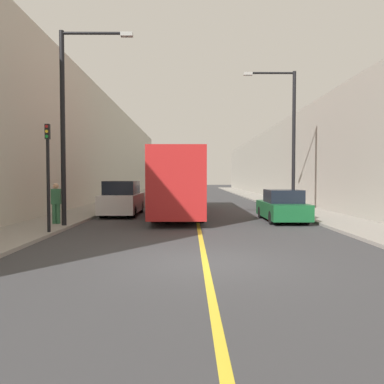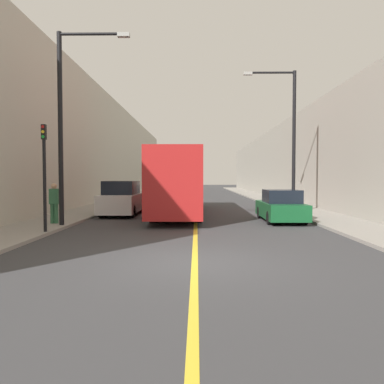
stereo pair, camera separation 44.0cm
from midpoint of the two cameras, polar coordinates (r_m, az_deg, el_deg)
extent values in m
plane|color=#38383A|center=(9.50, 0.68, -10.72)|extent=(200.00, 200.00, 0.00)
cube|color=gray|center=(39.85, -9.80, -0.78)|extent=(2.66, 72.00, 0.12)
cube|color=gray|center=(39.90, 9.54, -0.78)|extent=(2.66, 72.00, 0.12)
cube|color=#B7B2A3|center=(40.57, -14.52, 6.05)|extent=(4.00, 72.00, 9.77)
cube|color=gray|center=(40.58, 14.22, 4.31)|extent=(4.00, 72.00, 7.30)
cube|color=gold|center=(39.31, -0.13, -0.87)|extent=(0.16, 72.00, 0.01)
cube|color=#AD1E1E|center=(21.63, -2.42, 1.62)|extent=(2.52, 12.73, 3.17)
cube|color=black|center=(15.30, -3.28, 3.45)|extent=(2.14, 0.04, 1.43)
cylinder|color=black|center=(17.82, -6.03, -2.95)|extent=(0.55, 1.05, 1.05)
cylinder|color=black|center=(17.74, 0.30, -2.96)|extent=(0.55, 1.05, 1.05)
cylinder|color=black|center=(25.67, -4.29, -1.36)|extent=(0.55, 1.05, 1.05)
cylinder|color=black|center=(25.61, 0.09, -1.36)|extent=(0.55, 1.05, 1.05)
cube|color=silver|center=(21.60, -11.07, -1.61)|extent=(1.89, 4.89, 0.99)
cube|color=black|center=(21.32, -11.21, 0.66)|extent=(1.66, 2.69, 0.74)
cube|color=black|center=(19.23, -12.41, -1.57)|extent=(1.60, 0.04, 0.44)
cylinder|color=black|center=(20.30, -13.90, -2.89)|extent=(0.41, 0.68, 0.68)
cylinder|color=black|center=(20.01, -9.80, -2.93)|extent=(0.41, 0.68, 0.68)
cylinder|color=black|center=(23.26, -12.15, -2.23)|extent=(0.41, 0.68, 0.68)
cylinder|color=black|center=(23.00, -8.56, -2.26)|extent=(0.41, 0.68, 0.68)
cube|color=#145128|center=(18.70, 12.91, -2.66)|extent=(1.78, 4.21, 0.73)
cube|color=black|center=(18.46, 13.08, -0.62)|extent=(1.57, 1.89, 0.62)
cube|color=black|center=(16.69, 14.55, -2.82)|extent=(1.51, 0.04, 0.33)
cylinder|color=black|center=(17.31, 11.65, -3.85)|extent=(0.39, 0.62, 0.62)
cylinder|color=black|center=(17.65, 16.08, -3.77)|extent=(0.39, 0.62, 0.62)
cylinder|color=black|center=(19.86, 10.08, -3.06)|extent=(0.39, 0.62, 0.62)
cylinder|color=black|center=(20.15, 13.97, -3.02)|extent=(0.39, 0.62, 0.62)
cylinder|color=black|center=(16.74, -19.81, 9.03)|extent=(0.20, 0.20, 8.06)
cylinder|color=black|center=(17.28, -15.45, 22.29)|extent=(2.69, 0.12, 0.12)
cube|color=#999993|center=(16.99, -10.71, 22.51)|extent=(0.50, 0.24, 0.16)
cylinder|color=black|center=(22.64, 14.70, 7.37)|extent=(0.20, 0.20, 8.13)
cylinder|color=black|center=(23.04, 11.42, 17.35)|extent=(2.69, 0.12, 0.12)
cube|color=#999993|center=(22.80, 7.96, 17.40)|extent=(0.50, 0.24, 0.16)
cylinder|color=black|center=(14.75, -21.85, 0.88)|extent=(0.12, 0.12, 3.40)
cube|color=black|center=(14.84, -21.96, 8.53)|extent=(0.16, 0.16, 0.55)
cylinder|color=#B21919|center=(14.78, -22.10, 9.26)|extent=(0.11, 0.02, 0.11)
cylinder|color=yellow|center=(14.76, -22.09, 8.57)|extent=(0.11, 0.02, 0.11)
cylinder|color=green|center=(14.74, -22.08, 7.87)|extent=(0.11, 0.02, 0.11)
cylinder|color=#336B47|center=(17.41, -20.93, -3.14)|extent=(0.18, 0.18, 0.84)
cylinder|color=#336B47|center=(17.35, -20.39, -3.15)|extent=(0.18, 0.18, 0.84)
cube|color=#336B47|center=(17.33, -20.70, -0.66)|extent=(0.39, 0.21, 0.67)
sphere|color=tan|center=(17.31, -20.72, 0.85)|extent=(0.25, 0.25, 0.25)
camera|label=1|loc=(0.22, -90.55, -0.02)|focal=35.00mm
camera|label=2|loc=(0.22, 89.45, 0.02)|focal=35.00mm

